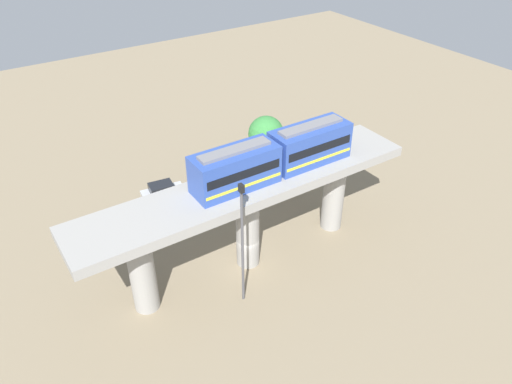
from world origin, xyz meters
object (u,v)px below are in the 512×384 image
Objects in this scene: train at (274,156)px; signal_post at (242,240)px; parked_car_orange at (277,178)px; tree_near_viaduct at (266,134)px; parked_car_white at (134,230)px; parked_car_silver at (163,192)px.

train is 7.12m from signal_post.
parked_car_orange is 17.29m from signal_post.
parked_car_orange is 0.87× the size of tree_near_viaduct.
train is 13.80m from parked_car_orange.
signal_post is at bearing 141.21° from tree_near_viaduct.
parked_car_white is at bearing 47.75° from train.
parked_car_orange is at bearing -89.13° from parked_car_white.
parked_car_white is (8.40, 9.25, -8.78)m from train.
parked_car_orange is 1.01× the size of parked_car_silver.
train is 1.28× the size of signal_post.
tree_near_viaduct is (13.62, -8.64, -6.42)m from train.
parked_car_silver is (4.15, -4.72, 0.00)m from parked_car_white.
train is 3.21× the size of parked_car_white.
train is 2.66× the size of tree_near_viaduct.
parked_car_orange is 11.82m from parked_car_silver.
parked_car_white is 0.40× the size of signal_post.
tree_near_viaduct reaches higher than parked_car_silver.
signal_post reaches higher than parked_car_white.
parked_car_silver is at bearing 78.90° from parked_car_orange.
parked_car_orange is 6.10m from tree_near_viaduct.
signal_post is (-11.80, 11.58, 5.08)m from parked_car_orange.
train is 15.97m from parked_car_silver.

